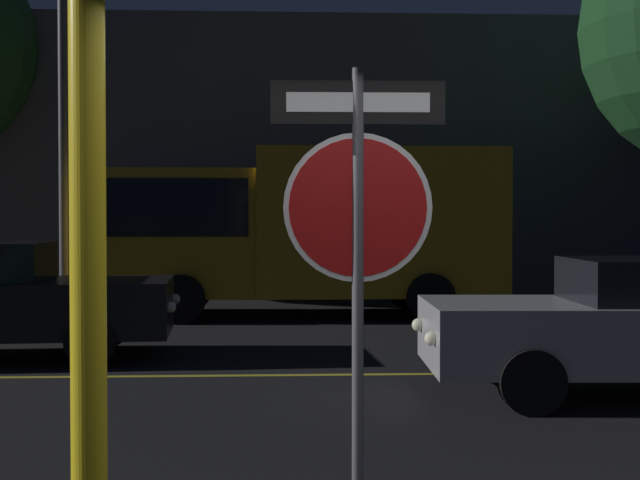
% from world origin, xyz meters
% --- Properties ---
extents(road_center_stripe, '(42.63, 0.12, 0.01)m').
position_xyz_m(road_center_stripe, '(0.00, 6.79, 0.00)').
color(road_center_stripe, gold).
rests_on(road_center_stripe, ground_plane).
extents(stop_sign, '(0.89, 0.06, 2.52)m').
position_xyz_m(stop_sign, '(-0.31, 1.34, 1.78)').
color(stop_sign, '#4C4C51').
rests_on(stop_sign, ground_plane).
extents(yellow_pole_left, '(0.13, 0.13, 3.16)m').
position_xyz_m(yellow_pole_left, '(-1.38, -0.06, 1.58)').
color(yellow_pole_left, yellow).
rests_on(yellow_pole_left, ground_plane).
extents(delivery_truck, '(7.09, 2.73, 3.00)m').
position_xyz_m(delivery_truck, '(-0.38, 12.98, 1.65)').
color(delivery_truck, gold).
rests_on(delivery_truck, ground_plane).
extents(street_lamp, '(0.52, 0.52, 6.43)m').
position_xyz_m(street_lamp, '(-4.58, 13.02, 4.50)').
color(street_lamp, '#4C4C51').
rests_on(street_lamp, ground_plane).
extents(building_backdrop, '(25.77, 4.57, 6.43)m').
position_xyz_m(building_backdrop, '(-1.75, 19.28, 3.22)').
color(building_backdrop, '#4C4C56').
rests_on(building_backdrop, ground_plane).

